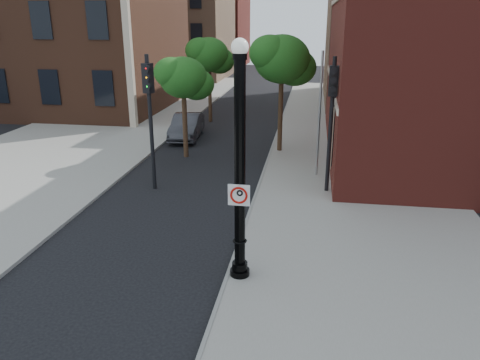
% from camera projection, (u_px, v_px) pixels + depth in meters
% --- Properties ---
extents(ground, '(120.00, 120.00, 0.00)m').
position_uv_depth(ground, '(152.00, 277.00, 12.70)').
color(ground, black).
rests_on(ground, ground).
extents(sidewalk_right, '(8.00, 60.00, 0.12)m').
position_uv_depth(sidewalk_right, '(352.00, 172.00, 21.14)').
color(sidewalk_right, gray).
rests_on(sidewalk_right, ground).
extents(sidewalk_left, '(10.00, 50.00, 0.12)m').
position_uv_depth(sidewalk_left, '(111.00, 123.00, 30.79)').
color(sidewalk_left, gray).
rests_on(sidewalk_left, ground).
extents(curb_edge, '(0.10, 60.00, 0.14)m').
position_uv_depth(curb_edge, '(265.00, 168.00, 21.71)').
color(curb_edge, gray).
rests_on(curb_edge, ground).
extents(bg_building_tan_a, '(12.00, 12.00, 12.00)m').
position_uv_depth(bg_building_tan_a, '(175.00, 24.00, 53.53)').
color(bg_building_tan_a, '#90684E').
rests_on(bg_building_tan_a, ground).
extents(bg_building_red, '(12.00, 12.00, 10.00)m').
position_uv_depth(bg_building_red, '(203.00, 30.00, 66.92)').
color(bg_building_red, maroon).
rests_on(bg_building_red, ground).
extents(bg_building_tan_b, '(22.00, 14.00, 14.00)m').
position_uv_depth(bg_building_tan_b, '(474.00, 13.00, 36.05)').
color(bg_building_tan_b, '#90684E').
rests_on(bg_building_tan_b, ground).
extents(lamppost, '(0.53, 0.53, 6.24)m').
position_uv_depth(lamppost, '(240.00, 178.00, 11.68)').
color(lamppost, black).
rests_on(lamppost, ground).
extents(no_parking_sign, '(0.56, 0.06, 0.56)m').
position_uv_depth(no_parking_sign, '(239.00, 195.00, 11.66)').
color(no_parking_sign, white).
rests_on(no_parking_sign, ground).
extents(parked_car, '(1.83, 4.36, 1.40)m').
position_uv_depth(parked_car, '(187.00, 126.00, 27.06)').
color(parked_car, '#333338').
rests_on(parked_car, ground).
extents(traffic_signal_left, '(0.43, 0.47, 5.37)m').
position_uv_depth(traffic_signal_left, '(149.00, 101.00, 18.08)').
color(traffic_signal_left, black).
rests_on(traffic_signal_left, ground).
extents(traffic_signal_right, '(0.35, 0.44, 5.33)m').
position_uv_depth(traffic_signal_right, '(332.00, 104.00, 17.56)').
color(traffic_signal_right, black).
rests_on(traffic_signal_right, ground).
extents(utility_pole, '(0.11, 0.11, 5.41)m').
position_uv_depth(utility_pole, '(319.00, 116.00, 19.78)').
color(utility_pole, '#999999').
rests_on(utility_pole, ground).
extents(street_tree_a, '(2.73, 2.47, 4.92)m').
position_uv_depth(street_tree_a, '(184.00, 79.00, 22.43)').
color(street_tree_a, '#331F14').
rests_on(street_tree_a, ground).
extents(street_tree_b, '(3.04, 2.75, 5.48)m').
position_uv_depth(street_tree_b, '(210.00, 56.00, 30.29)').
color(street_tree_b, '#331F14').
rests_on(street_tree_b, ground).
extents(street_tree_c, '(3.28, 2.97, 5.91)m').
position_uv_depth(street_tree_c, '(283.00, 60.00, 22.94)').
color(street_tree_c, '#331F14').
rests_on(street_tree_c, ground).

